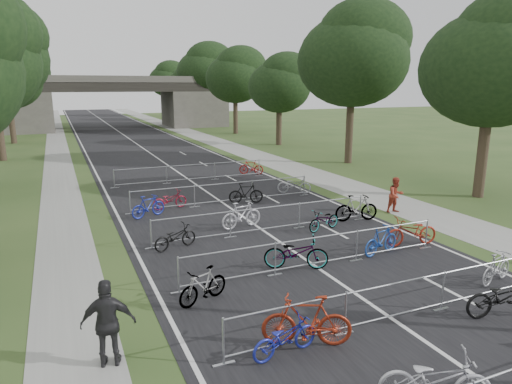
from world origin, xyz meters
TOP-DOWN VIEW (x-y plane):
  - road at (0.00, 50.00)m, footprint 11.00×140.00m
  - sidewalk_right at (8.00, 50.00)m, footprint 3.00×140.00m
  - sidewalk_left at (-7.50, 50.00)m, footprint 2.00×140.00m
  - lane_markings at (0.00, 50.00)m, footprint 0.12×140.00m
  - overpass_bridge at (0.00, 65.00)m, footprint 31.00×8.00m
  - tree_right_0 at (13.11, 15.93)m, footprint 7.17×7.17m
  - tree_right_1 at (13.11, 27.93)m, footprint 8.18×8.18m
  - tree_right_2 at (13.11, 39.93)m, footprint 6.16×6.16m
  - tree_left_3 at (-11.39, 51.93)m, footprint 6.72×6.72m
  - tree_right_3 at (13.11, 51.93)m, footprint 7.17×7.17m
  - tree_left_4 at (-11.39, 63.93)m, footprint 7.56×7.56m
  - tree_right_4 at (13.11, 63.93)m, footprint 8.18×8.18m
  - tree_left_5 at (-11.39, 75.93)m, footprint 8.40×8.40m
  - tree_right_5 at (13.11, 75.93)m, footprint 6.16×6.16m
  - tree_left_6 at (-11.39, 87.93)m, footprint 6.72×6.72m
  - tree_right_6 at (13.11, 87.93)m, footprint 7.17×7.17m
  - barrier_row_2 at (0.00, 7.20)m, footprint 9.70×0.08m
  - barrier_row_3 at (0.00, 11.00)m, footprint 9.70×0.08m
  - barrier_row_4 at (0.00, 15.00)m, footprint 9.70×0.08m
  - barrier_row_5 at (0.00, 20.00)m, footprint 9.70×0.08m
  - barrier_row_6 at (0.00, 26.00)m, footprint 9.70×0.08m
  - bike_5 at (-1.45, 4.44)m, footprint 2.15×1.60m
  - bike_8 at (-3.25, 6.99)m, footprint 1.74×0.83m
  - bike_9 at (-2.62, 7.13)m, footprint 2.11×1.41m
  - bike_10 at (2.67, 6.27)m, footprint 2.19×1.26m
  - bike_11 at (4.30, 7.81)m, footprint 1.68×0.82m
  - bike_12 at (-4.14, 10.14)m, footprint 1.68×1.05m
  - bike_13 at (-0.69, 11.20)m, footprint 2.19×1.56m
  - bike_14 at (2.68, 11.15)m, footprint 1.79×0.88m
  - bike_15 at (4.30, 11.42)m, footprint 2.14×1.02m
  - bike_16 at (-3.82, 14.61)m, footprint 1.80×1.06m
  - bike_17 at (-0.69, 15.94)m, footprint 1.94×0.84m
  - bike_18 at (2.31, 14.29)m, footprint 1.76×0.99m
  - bike_19 at (4.30, 14.86)m, footprint 2.03×0.94m
  - bike_20 at (-3.93, 19.13)m, footprint 1.75×1.06m
  - bike_21 at (-2.71, 20.16)m, footprint 1.80×0.89m
  - bike_22 at (1.06, 19.68)m, footprint 1.81×0.96m
  - bike_23 at (4.30, 20.59)m, footprint 1.92×1.48m
  - bike_27 at (4.30, 26.62)m, footprint 1.63×1.24m
  - pedestrian_b at (6.80, 15.28)m, footprint 0.82×0.64m
  - pedestrian_c at (-6.80, 8.17)m, footprint 1.21×0.71m

SIDE VIEW (x-z plane):
  - lane_markings at x=0.00m, z-range 0.00..0.00m
  - road at x=0.00m, z-range 0.00..0.01m
  - sidewalk_right at x=8.00m, z-range 0.00..0.01m
  - sidewalk_left at x=-7.50m, z-range 0.00..0.01m
  - bike_18 at x=2.31m, z-range 0.00..0.87m
  - bike_8 at x=-3.25m, z-range 0.00..0.88m
  - bike_16 at x=-3.82m, z-range 0.00..0.89m
  - bike_21 at x=-2.71m, z-range 0.00..0.91m
  - bike_23 at x=4.30m, z-range 0.00..0.97m
  - bike_11 at x=4.30m, z-range 0.00..0.97m
  - bike_27 at x=4.30m, z-range 0.00..0.98m
  - bike_12 at x=-4.14m, z-range 0.00..0.98m
  - bike_20 at x=-3.93m, z-range 0.00..1.02m
  - bike_14 at x=2.68m, z-range 0.00..1.04m
  - bike_22 at x=1.06m, z-range 0.00..1.05m
  - bike_5 at x=-1.45m, z-range 0.00..1.08m
  - bike_15 at x=4.30m, z-range 0.00..1.08m
  - barrier_row_2 at x=0.00m, z-range 0.00..1.10m
  - barrier_row_3 at x=0.00m, z-range 0.00..1.10m
  - barrier_row_4 at x=0.00m, z-range 0.00..1.10m
  - barrier_row_5 at x=0.00m, z-range 0.00..1.10m
  - barrier_row_6 at x=0.00m, z-range 0.00..1.10m
  - bike_10 at x=2.67m, z-range 0.00..1.09m
  - bike_13 at x=-0.69m, z-range 0.00..1.09m
  - bike_17 at x=-0.69m, z-range 0.00..1.13m
  - bike_19 at x=4.30m, z-range 0.00..1.18m
  - bike_9 at x=-2.62m, z-range 0.00..1.24m
  - pedestrian_b at x=6.80m, z-range 0.00..1.68m
  - pedestrian_c at x=-6.80m, z-range 0.00..1.93m
  - overpass_bridge at x=0.00m, z-range 0.01..7.06m
  - tree_right_2 at x=13.11m, z-range 1.25..10.64m
  - tree_right_5 at x=13.11m, z-range 1.25..10.64m
  - tree_left_3 at x=-11.39m, z-range 1.36..11.61m
  - tree_left_6 at x=-11.39m, z-range 1.36..11.61m
  - tree_right_0 at x=13.11m, z-range 1.46..12.39m
  - tree_right_3 at x=13.11m, z-range 1.46..12.39m
  - tree_right_6 at x=13.11m, z-range 1.46..12.39m
  - tree_left_4 at x=-11.39m, z-range 1.54..13.07m
  - tree_right_1 at x=13.11m, z-range 1.67..14.13m
  - tree_right_4 at x=13.11m, z-range 1.67..14.13m
  - tree_left_5 at x=-11.39m, z-range 1.71..14.52m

